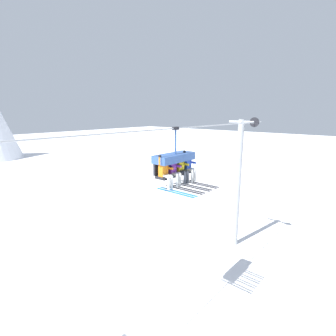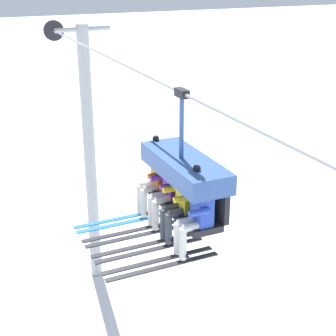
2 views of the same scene
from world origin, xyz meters
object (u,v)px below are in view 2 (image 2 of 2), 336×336
(skier_orange, at_px, (154,177))
(skier_yellow, at_px, (179,202))
(lift_tower_near, at_px, (89,154))
(chairlift_chair, at_px, (185,175))
(skier_blue, at_px, (194,214))
(skier_purple, at_px, (166,189))

(skier_orange, xyz_separation_m, skier_yellow, (0.97, -0.01, -0.02))
(lift_tower_near, relative_size, chairlift_chair, 3.79)
(skier_blue, bearing_deg, skier_purple, -179.59)
(lift_tower_near, bearing_deg, chairlift_chair, -5.04)
(skier_purple, bearing_deg, chairlift_chair, 42.38)
(chairlift_chair, xyz_separation_m, skier_blue, (0.72, -0.21, -0.27))
(skier_orange, distance_m, skier_purple, 0.49)
(skier_purple, xyz_separation_m, skier_yellow, (0.48, 0.00, 0.00))
(skier_purple, bearing_deg, lift_tower_near, 173.20)
(skier_orange, distance_m, skier_yellow, 0.97)
(lift_tower_near, height_order, skier_purple, lift_tower_near)
(lift_tower_near, relative_size, skier_orange, 4.89)
(skier_orange, bearing_deg, chairlift_chair, 16.35)
(chairlift_chair, bearing_deg, skier_purple, -137.62)
(lift_tower_near, relative_size, skier_purple, 4.89)
(skier_orange, relative_size, skier_yellow, 1.00)
(skier_orange, relative_size, skier_blue, 1.00)
(lift_tower_near, height_order, skier_blue, lift_tower_near)
(skier_yellow, bearing_deg, chairlift_chair, 137.62)
(skier_orange, xyz_separation_m, skier_purple, (0.49, -0.01, -0.02))
(chairlift_chair, relative_size, skier_blue, 1.29)
(skier_yellow, bearing_deg, lift_tower_near, 173.60)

